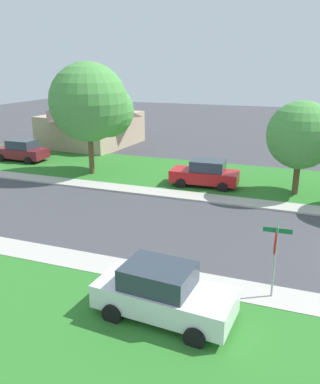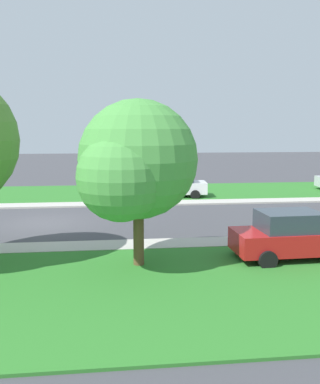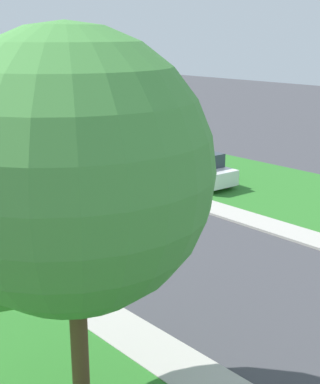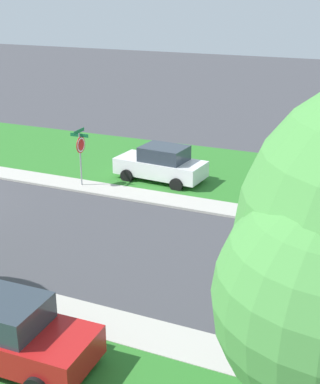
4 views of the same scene
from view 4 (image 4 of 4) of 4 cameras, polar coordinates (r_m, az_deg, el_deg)
sidewalk_east at (r=15.26m, az=-2.76°, el=-14.34°), size 1.40×56.00×0.10m
sidewalk_west at (r=23.03m, az=7.81°, el=-1.93°), size 1.40×56.00×0.10m
lawn_west at (r=27.31m, az=10.66°, el=1.50°), size 8.00×56.00×0.08m
stop_sign_far_corner at (r=25.37m, az=-8.31°, el=4.55°), size 0.92×0.92×2.77m
car_white_kerbside_mid at (r=26.16m, az=0.14°, el=2.94°), size 2.29×4.43×1.76m
car_red_behind_trees at (r=14.26m, az=-15.53°, el=-13.93°), size 2.15×4.36×1.76m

